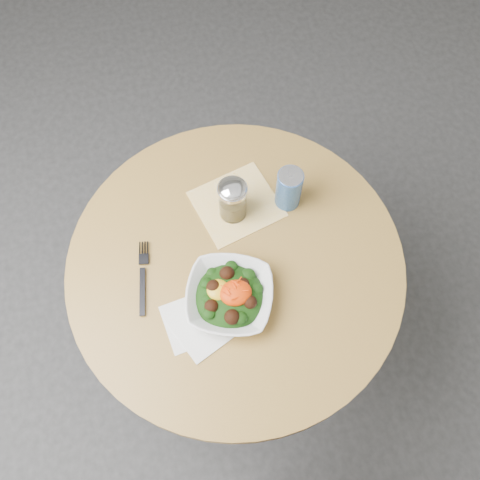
{
  "coord_description": "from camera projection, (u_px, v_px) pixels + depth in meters",
  "views": [
    {
      "loc": [
        -0.12,
        -0.54,
        2.06
      ],
      "look_at": [
        0.02,
        0.03,
        0.81
      ],
      "focal_mm": 40.0,
      "sensor_mm": 36.0,
      "label": 1
    }
  ],
  "objects": [
    {
      "name": "salad_bowl",
      "position": [
        230.0,
        296.0,
        1.34
      ],
      "size": [
        0.28,
        0.28,
        0.08
      ],
      "color": "silver",
      "rests_on": "table"
    },
    {
      "name": "beverage_can",
      "position": [
        289.0,
        189.0,
        1.43
      ],
      "size": [
        0.07,
        0.07,
        0.13
      ],
      "color": "#0D3599",
      "rests_on": "table"
    },
    {
      "name": "fork",
      "position": [
        143.0,
        275.0,
        1.39
      ],
      "size": [
        0.06,
        0.21,
        0.0
      ],
      "color": "black",
      "rests_on": "table"
    },
    {
      "name": "spice_shaker",
      "position": [
        233.0,
        200.0,
        1.42
      ],
      "size": [
        0.08,
        0.08,
        0.14
      ],
      "color": "silver",
      "rests_on": "table"
    },
    {
      "name": "paper_napkins",
      "position": [
        197.0,
        324.0,
        1.34
      ],
      "size": [
        0.19,
        0.19,
        0.0
      ],
      "color": "silver",
      "rests_on": "table"
    },
    {
      "name": "cloth_napkin",
      "position": [
        237.0,
        204.0,
        1.49
      ],
      "size": [
        0.26,
        0.25,
        0.0
      ],
      "primitive_type": "cube",
      "rotation": [
        0.0,
        0.0,
        0.25
      ],
      "color": "orange",
      "rests_on": "table"
    },
    {
      "name": "ground",
      "position": [
        237.0,
        336.0,
        2.09
      ],
      "size": [
        6.0,
        6.0,
        0.0
      ],
      "primitive_type": "plane",
      "color": "#2A2A2C",
      "rests_on": "ground"
    },
    {
      "name": "table",
      "position": [
        236.0,
        288.0,
        1.59
      ],
      "size": [
        0.9,
        0.9,
        0.75
      ],
      "color": "black",
      "rests_on": "ground"
    }
  ]
}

